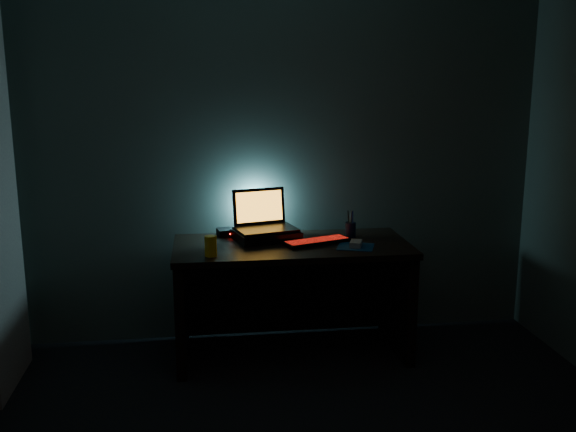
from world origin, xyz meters
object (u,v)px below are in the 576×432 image
object	(u,v)px
laptop	(263,220)
keyboard	(317,242)
router	(228,232)
juice_glass	(211,246)
pen_cup	(350,230)
mouse	(356,244)

from	to	relation	value
laptop	keyboard	xyz separation A→B (m)	(0.32, -0.20, -0.11)
router	juice_glass	bearing A→B (deg)	-114.95
laptop	pen_cup	size ratio (longest dim) A/B	4.28
keyboard	mouse	world-z (taller)	mouse
mouse	pen_cup	world-z (taller)	pen_cup
laptop	juice_glass	size ratio (longest dim) A/B	3.52
laptop	mouse	world-z (taller)	laptop
pen_cup	router	xyz separation A→B (m)	(-0.80, 0.16, -0.03)
juice_glass	laptop	bearing A→B (deg)	48.80
mouse	juice_glass	bearing A→B (deg)	-154.87
mouse	pen_cup	xyz separation A→B (m)	(0.02, 0.24, 0.03)
keyboard	router	distance (m)	0.62
laptop	router	xyz separation A→B (m)	(-0.23, 0.09, -0.10)
keyboard	mouse	xyz separation A→B (m)	(0.23, -0.12, 0.01)
keyboard	juice_glass	xyz separation A→B (m)	(-0.67, -0.20, 0.05)
juice_glass	mouse	bearing A→B (deg)	5.61
pen_cup	juice_glass	xyz separation A→B (m)	(-0.92, -0.33, 0.01)
laptop	pen_cup	distance (m)	0.58
keyboard	juice_glass	world-z (taller)	juice_glass
keyboard	laptop	bearing A→B (deg)	128.58
keyboard	mouse	bearing A→B (deg)	-47.22
keyboard	juice_glass	distance (m)	0.71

